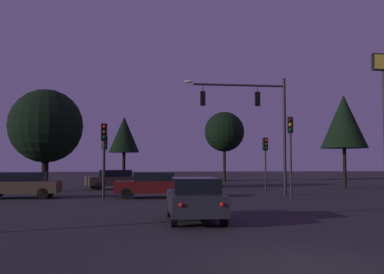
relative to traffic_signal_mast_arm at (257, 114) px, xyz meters
name	(u,v)px	position (x,y,z in m)	size (l,w,h in m)	color
ground_plane	(182,191)	(-4.32, 4.85, -5.16)	(168.00, 168.00, 0.00)	#262326
traffic_signal_mast_arm	(257,114)	(0.00, 0.00, 0.00)	(6.57, 0.49, 7.50)	#232326
traffic_light_corner_left	(104,146)	(-9.34, -3.73, -2.22)	(0.34, 0.38, 4.14)	#232326
traffic_light_corner_right	(104,153)	(-9.70, 1.98, -2.44)	(0.37, 0.39, 3.80)	#232326
traffic_light_median	(266,153)	(1.41, 3.17, -2.42)	(0.36, 0.38, 3.84)	#232326
traffic_light_far_side	(291,141)	(0.91, -3.70, -1.90)	(0.37, 0.39, 4.62)	#232326
car_nearside_lane	(195,198)	(-5.58, -12.49, -4.36)	(1.92, 4.45, 1.52)	#232328
car_crossing_left	(152,184)	(-6.68, -1.29, -4.36)	(4.42, 2.07, 1.52)	#4C0F0F
car_crossing_right	(21,185)	(-14.27, -0.68, -4.36)	(4.54, 1.95, 1.52)	#473828
car_far_lane	(114,179)	(-9.37, 8.24, -4.36)	(4.47, 2.94, 1.52)	#473828
store_sign_illuminated	(384,94)	(6.74, -3.29, 0.92)	(1.40, 0.30, 8.46)	#232326
tree_behind_sign	(46,126)	(-14.28, 6.46, -0.38)	(5.42, 5.42, 7.50)	black
tree_left_far	(344,122)	(9.67, 8.39, 0.38)	(3.89, 3.89, 7.80)	black
tree_center_horizon	(224,132)	(2.21, 22.85, 0.43)	(4.50, 4.50, 7.86)	black
tree_right_cluster	(124,135)	(-8.96, 21.48, -0.05)	(3.27, 3.27, 7.06)	black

